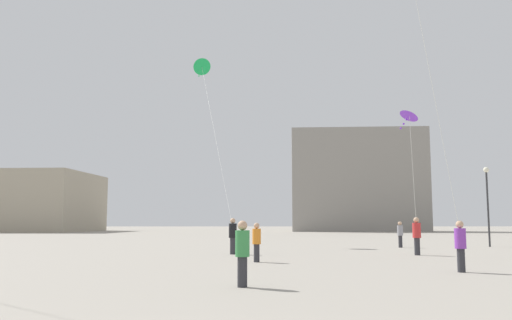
{
  "coord_description": "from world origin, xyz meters",
  "views": [
    {
      "loc": [
        -0.24,
        -4.5,
        1.68
      ],
      "look_at": [
        0.0,
        15.21,
        3.92
      ],
      "focal_mm": 37.39,
      "sensor_mm": 36.0,
      "label": 1
    }
  ],
  "objects_px": {
    "lamppost_west": "(487,193)",
    "person_in_orange": "(257,240)",
    "person_in_green": "(242,250)",
    "kite_emerald_diamond": "(202,67)",
    "person_in_purple": "(460,244)",
    "building_left_hall": "(14,202)",
    "person_in_black": "(233,234)",
    "person_in_red": "(417,234)",
    "building_centre_hall": "(357,181)",
    "person_in_grey": "(400,233)",
    "kite_violet_diamond": "(409,116)"
  },
  "relations": [
    {
      "from": "person_in_grey",
      "to": "building_left_hall",
      "type": "xyz_separation_m",
      "value": [
        -46.21,
        50.11,
        3.61
      ]
    },
    {
      "from": "lamppost_west",
      "to": "person_in_orange",
      "type": "bearing_deg",
      "value": -140.5
    },
    {
      "from": "lamppost_west",
      "to": "person_in_black",
      "type": "bearing_deg",
      "value": -155.4
    },
    {
      "from": "person_in_black",
      "to": "lamppost_west",
      "type": "relative_size",
      "value": 0.35
    },
    {
      "from": "kite_emerald_diamond",
      "to": "person_in_red",
      "type": "bearing_deg",
      "value": -46.52
    },
    {
      "from": "building_left_hall",
      "to": "building_centre_hall",
      "type": "bearing_deg",
      "value": 1.04
    },
    {
      "from": "person_in_black",
      "to": "kite_emerald_diamond",
      "type": "distance_m",
      "value": 16.89
    },
    {
      "from": "person_in_red",
      "to": "person_in_grey",
      "type": "xyz_separation_m",
      "value": [
        1.27,
        7.39,
        -0.12
      ]
    },
    {
      "from": "person_in_grey",
      "to": "person_in_purple",
      "type": "bearing_deg",
      "value": 68.69
    },
    {
      "from": "kite_violet_diamond",
      "to": "person_in_green",
      "type": "bearing_deg",
      "value": -124.48
    },
    {
      "from": "person_in_green",
      "to": "person_in_orange",
      "type": "bearing_deg",
      "value": -139.38
    },
    {
      "from": "person_in_purple",
      "to": "person_in_grey",
      "type": "relative_size",
      "value": 1.03
    },
    {
      "from": "person_in_black",
      "to": "kite_violet_diamond",
      "type": "height_order",
      "value": "kite_violet_diamond"
    },
    {
      "from": "person_in_red",
      "to": "kite_violet_diamond",
      "type": "xyz_separation_m",
      "value": [
        -0.45,
        -0.88,
        5.7
      ]
    },
    {
      "from": "person_in_green",
      "to": "building_left_hall",
      "type": "xyz_separation_m",
      "value": [
        -36.58,
        69.9,
        3.58
      ]
    },
    {
      "from": "person_in_grey",
      "to": "kite_violet_diamond",
      "type": "bearing_deg",
      "value": 65.94
    },
    {
      "from": "kite_violet_diamond",
      "to": "person_in_grey",
      "type": "bearing_deg",
      "value": 78.28
    },
    {
      "from": "person_in_grey",
      "to": "building_centre_hall",
      "type": "distance_m",
      "value": 52.17
    },
    {
      "from": "person_in_purple",
      "to": "person_in_red",
      "type": "distance_m",
      "value": 8.66
    },
    {
      "from": "person_in_purple",
      "to": "person_in_green",
      "type": "xyz_separation_m",
      "value": [
        -7.11,
        -3.83,
        0.0
      ]
    },
    {
      "from": "person_in_green",
      "to": "building_centre_hall",
      "type": "xyz_separation_m",
      "value": [
        17.42,
        70.89,
        7.06
      ]
    },
    {
      "from": "person_in_purple",
      "to": "kite_emerald_diamond",
      "type": "relative_size",
      "value": 0.14
    },
    {
      "from": "person_in_green",
      "to": "person_in_black",
      "type": "distance_m",
      "value": 13.22
    },
    {
      "from": "person_in_green",
      "to": "person_in_black",
      "type": "xyz_separation_m",
      "value": [
        -0.66,
        13.21,
        0.07
      ]
    },
    {
      "from": "person_in_purple",
      "to": "person_in_grey",
      "type": "xyz_separation_m",
      "value": [
        2.52,
        15.96,
        -0.03
      ]
    },
    {
      "from": "person_in_red",
      "to": "lamppost_west",
      "type": "distance_m",
      "value": 11.28
    },
    {
      "from": "person_in_red",
      "to": "building_left_hall",
      "type": "distance_m",
      "value": 73.06
    },
    {
      "from": "person_in_orange",
      "to": "kite_emerald_diamond",
      "type": "bearing_deg",
      "value": -37.05
    },
    {
      "from": "building_centre_hall",
      "to": "person_in_grey",
      "type": "bearing_deg",
      "value": -98.67
    },
    {
      "from": "person_in_orange",
      "to": "building_centre_hall",
      "type": "distance_m",
      "value": 65.36
    },
    {
      "from": "kite_emerald_diamond",
      "to": "building_left_hall",
      "type": "height_order",
      "value": "kite_emerald_diamond"
    },
    {
      "from": "building_left_hall",
      "to": "lamppost_west",
      "type": "bearing_deg",
      "value": -43.31
    },
    {
      "from": "person_in_orange",
      "to": "person_in_green",
      "type": "relative_size",
      "value": 0.95
    },
    {
      "from": "person_in_red",
      "to": "building_centre_hall",
      "type": "xyz_separation_m",
      "value": [
        9.06,
        58.48,
        6.97
      ]
    },
    {
      "from": "person_in_black",
      "to": "building_left_hall",
      "type": "bearing_deg",
      "value": -161.26
    },
    {
      "from": "building_centre_hall",
      "to": "kite_violet_diamond",
      "type": "bearing_deg",
      "value": -99.1
    },
    {
      "from": "person_in_red",
      "to": "lamppost_west",
      "type": "xyz_separation_m",
      "value": [
        7.28,
        8.27,
        2.43
      ]
    },
    {
      "from": "person_in_grey",
      "to": "person_in_red",
      "type": "bearing_deg",
      "value": 67.92
    },
    {
      "from": "person_in_green",
      "to": "kite_emerald_diamond",
      "type": "height_order",
      "value": "kite_emerald_diamond"
    },
    {
      "from": "person_in_grey",
      "to": "kite_violet_diamond",
      "type": "xyz_separation_m",
      "value": [
        -1.72,
        -8.27,
        5.82
      ]
    },
    {
      "from": "kite_violet_diamond",
      "to": "building_left_hall",
      "type": "xyz_separation_m",
      "value": [
        -44.49,
        58.38,
        -2.21
      ]
    },
    {
      "from": "person_in_purple",
      "to": "building_left_hall",
      "type": "xyz_separation_m",
      "value": [
        -43.69,
        66.07,
        3.58
      ]
    },
    {
      "from": "person_in_orange",
      "to": "person_in_red",
      "type": "distance_m",
      "value": 8.96
    },
    {
      "from": "person_in_black",
      "to": "kite_emerald_diamond",
      "type": "height_order",
      "value": "kite_emerald_diamond"
    },
    {
      "from": "person_in_orange",
      "to": "building_left_hall",
      "type": "bearing_deg",
      "value": -19.11
    },
    {
      "from": "person_in_grey",
      "to": "lamppost_west",
      "type": "xyz_separation_m",
      "value": [
        6.01,
        0.87,
        2.55
      ]
    },
    {
      "from": "kite_emerald_diamond",
      "to": "person_in_orange",
      "type": "bearing_deg",
      "value": -76.97
    },
    {
      "from": "building_centre_hall",
      "to": "person_in_red",
      "type": "bearing_deg",
      "value": -98.8
    },
    {
      "from": "person_in_grey",
      "to": "building_centre_hall",
      "type": "bearing_deg",
      "value": -111.01
    },
    {
      "from": "person_in_orange",
      "to": "person_in_red",
      "type": "bearing_deg",
      "value": -111.83
    }
  ]
}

